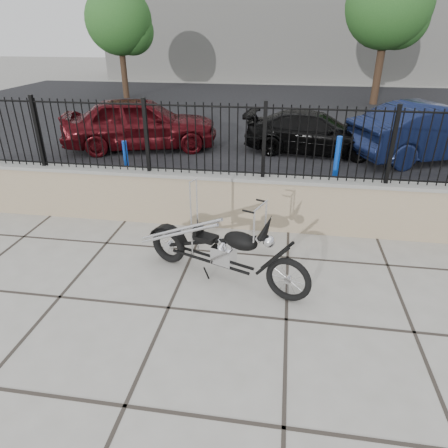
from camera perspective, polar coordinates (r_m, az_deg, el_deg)
ground_plane at (r=5.28m, az=-7.94°, el=-11.79°), size 90.00×90.00×0.00m
parking_lot at (r=16.83m, az=4.24°, el=15.12°), size 30.00×30.00×0.00m
retaining_wall at (r=7.15m, az=-2.66°, el=3.57°), size 14.00×0.36×0.96m
iron_fence at (r=6.80m, az=-2.86°, el=11.99°), size 14.00×0.08×1.20m
background_building at (r=30.50m, az=7.11°, el=27.54°), size 22.00×6.00×8.00m
chopper_motorcycle at (r=5.41m, az=-0.49°, el=-1.39°), size 2.40×1.26×1.44m
car_red at (r=12.17m, az=-11.80°, el=13.95°), size 4.69×2.87×1.49m
car_black at (r=11.82m, az=12.78°, el=12.60°), size 4.06×2.03×1.13m
car_blue at (r=12.24m, az=27.92°, el=11.57°), size 4.78×3.21×1.49m
bollard_a at (r=9.71m, az=-13.81°, el=8.86°), size 0.13×0.13×0.91m
bollard_b at (r=9.32m, az=15.84°, el=8.60°), size 0.16×0.16×1.12m
tree_left at (r=21.72m, az=-14.86°, el=26.66°), size 3.11×3.11×5.24m
tree_right at (r=20.56m, az=22.59°, el=27.48°), size 3.63×3.63×6.12m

